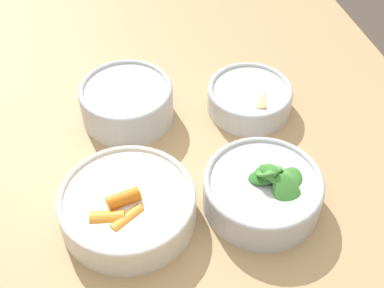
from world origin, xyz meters
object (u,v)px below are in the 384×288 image
at_px(bowl_greens, 264,191).
at_px(bowl_cookies, 250,97).
at_px(bowl_beans_hotdog, 127,103).
at_px(bowl_carrots, 128,206).

bearing_deg(bowl_greens, bowl_cookies, -14.46).
bearing_deg(bowl_beans_hotdog, bowl_carrots, 169.21).
distance_m(bowl_carrots, bowl_cookies, 0.30).
relative_size(bowl_carrots, bowl_beans_hotdog, 1.25).
height_order(bowl_carrots, bowl_cookies, bowl_carrots).
bearing_deg(bowl_carrots, bowl_beans_hotdog, -10.79).
height_order(bowl_beans_hotdog, bowl_cookies, bowl_beans_hotdog).
relative_size(bowl_greens, bowl_beans_hotdog, 1.11).
bearing_deg(bowl_carrots, bowl_cookies, -54.88).
xyz_separation_m(bowl_greens, bowl_beans_hotdog, (0.24, 0.15, -0.00)).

